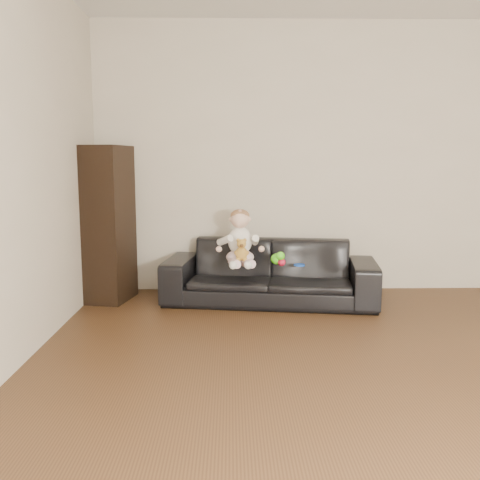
{
  "coord_description": "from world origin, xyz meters",
  "views": [
    {
      "loc": [
        -1.19,
        -2.5,
        1.27
      ],
      "look_at": [
        -1.1,
        2.16,
        0.58
      ],
      "focal_mm": 40.0,
      "sensor_mm": 36.0,
      "label": 1
    }
  ],
  "objects_px": {
    "baby": "(240,241)",
    "toy_rattle": "(282,262)",
    "toy_green": "(277,259)",
    "teddy_bear": "(242,250)",
    "cabinet": "(108,224)",
    "sofa": "(270,272)",
    "toy_blue_disc": "(299,265)"
  },
  "relations": [
    {
      "from": "baby",
      "to": "toy_rattle",
      "type": "relative_size",
      "value": 7.14
    },
    {
      "from": "baby",
      "to": "toy_green",
      "type": "height_order",
      "value": "baby"
    },
    {
      "from": "teddy_bear",
      "to": "toy_rattle",
      "type": "bearing_deg",
      "value": 3.87
    },
    {
      "from": "cabinet",
      "to": "toy_green",
      "type": "bearing_deg",
      "value": 4.05
    },
    {
      "from": "teddy_bear",
      "to": "cabinet",
      "type": "bearing_deg",
      "value": 153.96
    },
    {
      "from": "toy_green",
      "to": "toy_rattle",
      "type": "bearing_deg",
      "value": -65.86
    },
    {
      "from": "cabinet",
      "to": "baby",
      "type": "relative_size",
      "value": 2.86
    },
    {
      "from": "cabinet",
      "to": "toy_rattle",
      "type": "bearing_deg",
      "value": 1.74
    },
    {
      "from": "teddy_bear",
      "to": "baby",
      "type": "bearing_deg",
      "value": 84.1
    },
    {
      "from": "baby",
      "to": "sofa",
      "type": "bearing_deg",
      "value": 1.45
    },
    {
      "from": "sofa",
      "to": "cabinet",
      "type": "height_order",
      "value": "cabinet"
    },
    {
      "from": "cabinet",
      "to": "teddy_bear",
      "type": "height_order",
      "value": "cabinet"
    },
    {
      "from": "cabinet",
      "to": "toy_rattle",
      "type": "relative_size",
      "value": 20.44
    },
    {
      "from": "toy_green",
      "to": "cabinet",
      "type": "bearing_deg",
      "value": 172.56
    },
    {
      "from": "cabinet",
      "to": "baby",
      "type": "distance_m",
      "value": 1.22
    },
    {
      "from": "toy_blue_disc",
      "to": "toy_rattle",
      "type": "bearing_deg",
      "value": -175.88
    },
    {
      "from": "sofa",
      "to": "baby",
      "type": "bearing_deg",
      "value": -151.07
    },
    {
      "from": "cabinet",
      "to": "baby",
      "type": "height_order",
      "value": "cabinet"
    },
    {
      "from": "toy_blue_disc",
      "to": "toy_green",
      "type": "bearing_deg",
      "value": 162.99
    },
    {
      "from": "sofa",
      "to": "baby",
      "type": "relative_size",
      "value": 3.84
    },
    {
      "from": "sofa",
      "to": "toy_green",
      "type": "height_order",
      "value": "sofa"
    },
    {
      "from": "cabinet",
      "to": "toy_blue_disc",
      "type": "distance_m",
      "value": 1.77
    },
    {
      "from": "cabinet",
      "to": "baby",
      "type": "xyz_separation_m",
      "value": [
        1.2,
        -0.2,
        -0.12
      ]
    },
    {
      "from": "toy_green",
      "to": "teddy_bear",
      "type": "bearing_deg",
      "value": -154.44
    },
    {
      "from": "cabinet",
      "to": "teddy_bear",
      "type": "bearing_deg",
      "value": -4.82
    },
    {
      "from": "toy_rattle",
      "to": "toy_blue_disc",
      "type": "bearing_deg",
      "value": 4.12
    },
    {
      "from": "cabinet",
      "to": "toy_rattle",
      "type": "height_order",
      "value": "cabinet"
    },
    {
      "from": "baby",
      "to": "teddy_bear",
      "type": "distance_m",
      "value": 0.16
    },
    {
      "from": "sofa",
      "to": "toy_green",
      "type": "distance_m",
      "value": 0.18
    },
    {
      "from": "teddy_bear",
      "to": "toy_rattle",
      "type": "xyz_separation_m",
      "value": [
        0.35,
        0.09,
        -0.12
      ]
    },
    {
      "from": "teddy_bear",
      "to": "toy_blue_disc",
      "type": "xyz_separation_m",
      "value": [
        0.51,
        0.1,
        -0.15
      ]
    },
    {
      "from": "cabinet",
      "to": "toy_green",
      "type": "relative_size",
      "value": 9.62
    }
  ]
}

